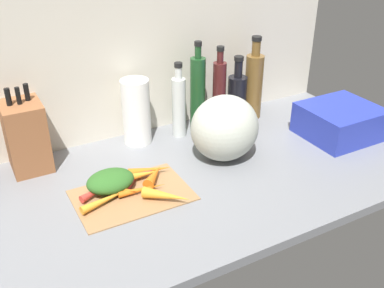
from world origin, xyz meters
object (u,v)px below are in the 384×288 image
object	(u,v)px
carrot_7	(139,175)
bottle_0	(179,105)
carrot_1	(150,170)
paper_towel_roll	(136,112)
carrot_6	(166,196)
winter_squash	(225,128)
cutting_board	(132,195)
carrot_8	(154,175)
carrot_4	(96,191)
carrot_3	(107,199)
carrot_5	(122,180)
carrot_2	(133,176)
knife_block	(26,135)
carrot_9	(117,189)
carrot_0	(133,179)
bottle_3	(237,96)
bottle_1	(198,92)
bottle_4	(254,84)
bottle_2	(219,92)
carrot_10	(142,189)
dish_rack	(340,121)

from	to	relation	value
carrot_7	bottle_0	distance (cm)	35.72
carrot_1	paper_towel_roll	distance (cm)	26.25
carrot_6	winter_squash	world-z (taller)	winter_squash
cutting_board	carrot_8	bearing A→B (deg)	21.37
carrot_4	paper_towel_roll	xyz separation A→B (cm)	(24.59, 26.68, 10.01)
carrot_3	paper_towel_roll	world-z (taller)	paper_towel_roll
carrot_1	carrot_5	world-z (taller)	carrot_5
carrot_2	knife_block	bearing A→B (deg)	135.52
carrot_4	carrot_9	world-z (taller)	carrot_9
carrot_1	carrot_9	xyz separation A→B (cm)	(-13.12, -5.54, 0.27)
carrot_0	carrot_3	world-z (taller)	carrot_3
cutting_board	carrot_1	xyz separation A→B (cm)	(9.20, 7.52, 1.84)
carrot_6	bottle_3	xyz separation A→B (cm)	(49.58, 38.04, 7.60)
carrot_1	bottle_1	size ratio (longest dim) A/B	0.40
bottle_1	bottle_3	xyz separation A→B (cm)	(17.08, -1.35, -4.52)
carrot_5	bottle_1	xyz separation A→B (cm)	(40.68, 25.11, 12.26)
bottle_0	bottle_4	world-z (taller)	bottle_4
paper_towel_roll	winter_squash	bearing A→B (deg)	-48.89
bottle_2	carrot_3	bearing A→B (deg)	-151.85
winter_squash	bottle_3	xyz separation A→B (cm)	(20.59, 23.32, -1.11)
carrot_2	carrot_3	size ratio (longest dim) A/B	1.00
carrot_7	bottle_1	distance (cm)	44.89
carrot_1	carrot_5	distance (cm)	9.98
carrot_0	bottle_1	distance (cm)	47.06
carrot_1	bottle_0	world-z (taller)	bottle_0
carrot_10	bottle_0	world-z (taller)	bottle_0
knife_block	carrot_6	bearing A→B (deg)	-52.95
carrot_7	winter_squash	xyz separation A→B (cm)	(31.61, 0.48, 8.81)
carrot_10	bottle_3	xyz separation A→B (cm)	(54.13, 30.62, 8.30)
carrot_7	bottle_1	bearing A→B (deg)	35.60
carrot_7	carrot_8	xyz separation A→B (cm)	(4.00, -2.52, 0.15)
carrot_0	paper_towel_roll	distance (cm)	30.19
cutting_board	carrot_6	xyz separation A→B (cm)	(7.51, -8.25, 2.13)
bottle_0	bottle_4	distance (cm)	33.91
carrot_6	bottle_1	world-z (taller)	bottle_1
bottle_1	dish_rack	distance (cm)	54.15
carrot_1	bottle_4	distance (cm)	60.67
carrot_3	knife_block	world-z (taller)	knife_block
carrot_2	carrot_8	bearing A→B (deg)	-27.98
dish_rack	winter_squash	bearing A→B (deg)	171.77
carrot_4	carrot_10	world-z (taller)	carrot_4
bottle_4	dish_rack	size ratio (longest dim) A/B	1.25
carrot_6	bottle_3	bearing A→B (deg)	37.50
bottle_0	carrot_1	bearing A→B (deg)	-135.44
carrot_7	knife_block	distance (cm)	39.57
carrot_4	carrot_5	xyz separation A→B (cm)	(8.99, 1.52, 0.41)
bottle_1	knife_block	bearing A→B (deg)	178.89
paper_towel_roll	bottle_2	bearing A→B (deg)	-2.84
carrot_2	paper_towel_roll	size ratio (longest dim) A/B	0.69
dish_rack	carrot_4	bearing A→B (deg)	177.04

